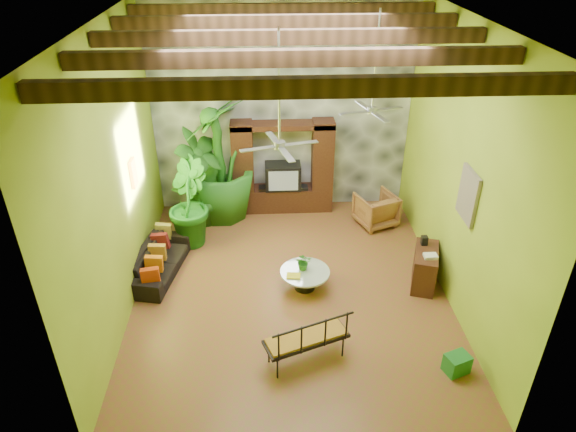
{
  "coord_description": "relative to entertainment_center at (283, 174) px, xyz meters",
  "views": [
    {
      "loc": [
        -0.48,
        -8.02,
        6.39
      ],
      "look_at": [
        -0.03,
        0.2,
        1.52
      ],
      "focal_mm": 32.0,
      "sensor_mm": 36.0,
      "label": 1
    }
  ],
  "objects": [
    {
      "name": "yellow_tray",
      "position": [
        0.05,
        -3.32,
        -0.55
      ],
      "size": [
        0.28,
        0.22,
        0.03
      ],
      "primitive_type": "cube",
      "rotation": [
        0.0,
        0.0,
        -0.11
      ],
      "color": "yellow",
      "rests_on": "coffee_table"
    },
    {
      "name": "wicker_armchair",
      "position": [
        2.15,
        -0.83,
        -0.58
      ],
      "size": [
        1.09,
        1.1,
        0.78
      ],
      "primitive_type": "imported",
      "rotation": [
        0.0,
        0.0,
        3.52
      ],
      "color": "brown",
      "rests_on": "ground"
    },
    {
      "name": "left_wall",
      "position": [
        -3.0,
        -3.14,
        1.53
      ],
      "size": [
        0.02,
        7.0,
        5.0
      ],
      "primitive_type": "cube",
      "color": "olive",
      "rests_on": "ground"
    },
    {
      "name": "wall_art_mask",
      "position": [
        -2.96,
        -2.14,
        1.13
      ],
      "size": [
        0.06,
        0.32,
        0.55
      ],
      "primitive_type": "cube",
      "color": "#BD9516",
      "rests_on": "left_wall"
    },
    {
      "name": "stone_accent_wall",
      "position": [
        0.0,
        0.3,
        1.53
      ],
      "size": [
        5.98,
        0.1,
        4.98
      ],
      "primitive_type": "cube",
      "color": "#373B3F",
      "rests_on": "ground"
    },
    {
      "name": "green_bin",
      "position": [
        2.55,
        -5.44,
        -0.8
      ],
      "size": [
        0.45,
        0.4,
        0.33
      ],
      "primitive_type": "cube",
      "rotation": [
        0.0,
        0.0,
        0.36
      ],
      "color": "#1E703B",
      "rests_on": "ground"
    },
    {
      "name": "iron_bench",
      "position": [
        0.15,
        -5.13,
        -0.42
      ],
      "size": [
        1.45,
        0.97,
        0.57
      ],
      "rotation": [
        0.0,
        0.0,
        0.36
      ],
      "color": "black",
      "rests_on": "ground"
    },
    {
      "name": "tall_plant_b",
      "position": [
        -2.13,
        -1.35,
        0.01
      ],
      "size": [
        1.15,
        1.28,
        1.95
      ],
      "primitive_type": "imported",
      "rotation": [
        0.0,
        0.0,
        1.88
      ],
      "color": "#1B671B",
      "rests_on": "ground"
    },
    {
      "name": "ceiling_fan_back",
      "position": [
        1.6,
        -1.94,
        2.44
      ],
      "size": [
        1.28,
        1.28,
        1.86
      ],
      "color": "#A4A5A9",
      "rests_on": "ceiling"
    },
    {
      "name": "back_wall",
      "position": [
        0.0,
        0.36,
        1.53
      ],
      "size": [
        6.0,
        0.02,
        5.0
      ],
      "primitive_type": "cube",
      "color": "olive",
      "rests_on": "ground"
    },
    {
      "name": "tall_plant_c",
      "position": [
        -1.48,
        -0.21,
        0.51
      ],
      "size": [
        2.06,
        2.06,
        2.95
      ],
      "primitive_type": "imported",
      "rotation": [
        0.0,
        0.0,
        4.42
      ],
      "color": "#25671B",
      "rests_on": "ground"
    },
    {
      "name": "right_wall",
      "position": [
        3.0,
        -3.14,
        1.53
      ],
      "size": [
        0.02,
        7.0,
        5.0
      ],
      "primitive_type": "cube",
      "color": "olive",
      "rests_on": "ground"
    },
    {
      "name": "sofa",
      "position": [
        -2.65,
        -2.5,
        -0.68
      ],
      "size": [
        1.14,
        2.07,
        0.57
      ],
      "primitive_type": "imported",
      "rotation": [
        0.0,
        0.0,
        1.37
      ],
      "color": "black",
      "rests_on": "ground"
    },
    {
      "name": "tall_plant_a",
      "position": [
        -1.89,
        -0.62,
        0.22
      ],
      "size": [
        1.39,
        1.5,
        2.36
      ],
      "primitive_type": "imported",
      "rotation": [
        0.0,
        0.0,
        0.99
      ],
      "color": "#1F5616",
      "rests_on": "ground"
    },
    {
      "name": "entertainment_center",
      "position": [
        0.0,
        0.0,
        0.0
      ],
      "size": [
        2.4,
        0.55,
        2.3
      ],
      "color": "black",
      "rests_on": "ground"
    },
    {
      "name": "coffee_table",
      "position": [
        0.29,
        -3.16,
        -0.71
      ],
      "size": [
        0.97,
        0.97,
        0.4
      ],
      "rotation": [
        0.0,
        0.0,
        -0.18
      ],
      "color": "black",
      "rests_on": "ground"
    },
    {
      "name": "ground",
      "position": [
        0.0,
        -3.14,
        -0.97
      ],
      "size": [
        7.0,
        7.0,
        0.0
      ],
      "primitive_type": "plane",
      "color": "brown",
      "rests_on": "ground"
    },
    {
      "name": "ceiling",
      "position": [
        0.0,
        -3.14,
        4.03
      ],
      "size": [
        6.0,
        7.0,
        0.02
      ],
      "primitive_type": "cube",
      "color": "silver",
      "rests_on": "back_wall"
    },
    {
      "name": "ceiling_fan_front",
      "position": [
        -0.2,
        -3.54,
        2.44
      ],
      "size": [
        1.28,
        1.28,
        1.86
      ],
      "color": "#A4A5A9",
      "rests_on": "ceiling"
    },
    {
      "name": "side_console",
      "position": [
        2.65,
        -3.15,
        -0.58
      ],
      "size": [
        0.7,
        1.04,
        0.77
      ],
      "primitive_type": "cube",
      "rotation": [
        0.0,
        0.0,
        -0.31
      ],
      "color": "#3A2312",
      "rests_on": "ground"
    },
    {
      "name": "centerpiece_plant",
      "position": [
        0.26,
        -3.09,
        -0.39
      ],
      "size": [
        0.32,
        0.28,
        0.34
      ],
      "primitive_type": "imported",
      "rotation": [
        0.0,
        0.0,
        -0.03
      ],
      "color": "#286C1C",
      "rests_on": "coffee_table"
    },
    {
      "name": "ceiling_beams",
      "position": [
        0.0,
        -3.14,
        3.81
      ],
      "size": [
        5.95,
        5.36,
        0.22
      ],
      "color": "#352011",
      "rests_on": "ceiling"
    },
    {
      "name": "wall_art_painting",
      "position": [
        2.96,
        -3.74,
        1.33
      ],
      "size": [
        0.06,
        0.7,
        0.9
      ],
      "primitive_type": "cube",
      "color": "#295A98",
      "rests_on": "right_wall"
    }
  ]
}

